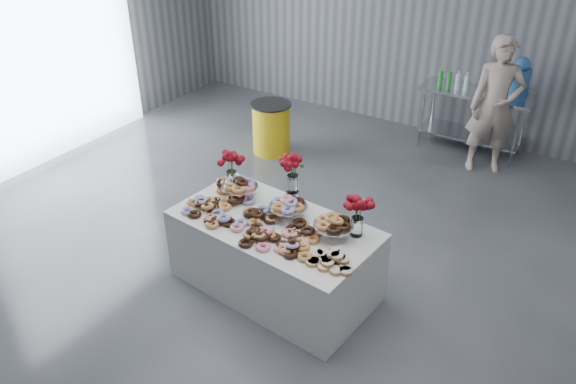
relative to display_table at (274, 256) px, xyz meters
name	(u,v)px	position (x,y,z in m)	size (l,w,h in m)	color
ground	(249,283)	(-0.24, -0.10, -0.38)	(9.00, 9.00, 0.00)	#393C41
room_walls	(214,5)	(-0.51, -0.03, 2.26)	(8.04, 9.04, 4.02)	slate
display_table	(274,256)	(0.00, 0.00, 0.00)	(1.90, 1.00, 0.75)	white
prep_table	(474,110)	(0.70, 4.00, 0.24)	(1.50, 0.60, 0.90)	silver
donut_mounds	(271,221)	(0.00, -0.05, 0.42)	(1.80, 0.80, 0.09)	#BF9546
cake_stand_left	(240,185)	(-0.53, 0.20, 0.52)	(0.36, 0.36, 0.17)	silver
cake_stand_mid	(288,205)	(0.06, 0.14, 0.52)	(0.36, 0.36, 0.17)	silver
cake_stand_right	(333,223)	(0.56, 0.09, 0.52)	(0.36, 0.36, 0.17)	silver
danish_pile	(333,256)	(0.73, -0.22, 0.43)	(0.48, 0.48, 0.11)	silver
bouquet_left	(231,161)	(-0.72, 0.32, 0.67)	(0.26, 0.26, 0.42)	white
bouquet_right	(358,207)	(0.73, 0.23, 0.67)	(0.26, 0.26, 0.42)	white
bouquet_center	(293,171)	(-0.01, 0.35, 0.75)	(0.26, 0.26, 0.57)	silver
water_jug	(519,80)	(1.20, 4.00, 0.77)	(0.28, 0.28, 0.55)	#4082D9
drink_bottles	(453,79)	(0.38, 3.90, 0.66)	(0.54, 0.08, 0.27)	#268C33
person	(495,106)	(1.06, 3.57, 0.53)	(0.66, 0.43, 1.81)	#CC8C93
trash_barrel	(271,128)	(-1.67, 2.47, -0.01)	(0.57, 0.57, 0.73)	yellow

